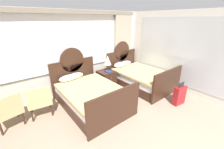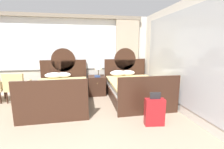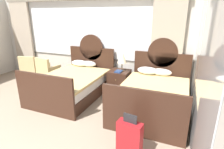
% 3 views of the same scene
% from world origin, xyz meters
% --- Properties ---
extents(wall_back_window, '(6.62, 0.22, 2.70)m').
position_xyz_m(wall_back_window, '(0.00, 4.40, 1.45)').
color(wall_back_window, beige).
rests_on(wall_back_window, ground_plane).
extents(wall_right_mirror, '(0.08, 5.00, 2.70)m').
position_xyz_m(wall_right_mirror, '(3.34, 1.93, 1.35)').
color(wall_right_mirror, beige).
rests_on(wall_right_mirror, ground_plane).
extents(bed_near_window, '(1.53, 2.26, 1.57)m').
position_xyz_m(bed_near_window, '(0.29, 3.22, 0.34)').
color(bed_near_window, '#382116').
rests_on(bed_near_window, ground_plane).
extents(bed_near_mirror, '(1.53, 2.26, 1.57)m').
position_xyz_m(bed_near_mirror, '(2.48, 3.22, 0.34)').
color(bed_near_mirror, '#382116').
rests_on(bed_near_mirror, ground_plane).
extents(nightstand_between_beds, '(0.56, 0.58, 0.64)m').
position_xyz_m(nightstand_between_beds, '(1.39, 3.88, 0.32)').
color(nightstand_between_beds, '#382116').
rests_on(nightstand_between_beds, ground_plane).
extents(table_lamp_on_nightstand, '(0.27, 0.27, 0.57)m').
position_xyz_m(table_lamp_on_nightstand, '(1.45, 3.89, 1.03)').
color(table_lamp_on_nightstand, brown).
rests_on(table_lamp_on_nightstand, nightstand_between_beds).
extents(book_on_nightstand, '(0.18, 0.26, 0.03)m').
position_xyz_m(book_on_nightstand, '(1.40, 3.77, 0.65)').
color(book_on_nightstand, navy).
rests_on(book_on_nightstand, nightstand_between_beds).
extents(armchair_by_window_left, '(0.64, 0.64, 0.88)m').
position_xyz_m(armchair_by_window_left, '(-0.98, 3.62, 0.49)').
color(armchair_by_window_left, tan).
rests_on(armchair_by_window_left, ground_plane).
extents(armchair_by_window_centre, '(0.66, 0.66, 0.88)m').
position_xyz_m(armchair_by_window_centre, '(-1.67, 3.62, 0.49)').
color(armchair_by_window_centre, tan).
rests_on(armchair_by_window_centre, ground_plane).
extents(suitcase_on_floor, '(0.42, 0.22, 0.71)m').
position_xyz_m(suitcase_on_floor, '(2.40, 1.59, 0.29)').
color(suitcase_on_floor, maroon).
rests_on(suitcase_on_floor, ground_plane).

